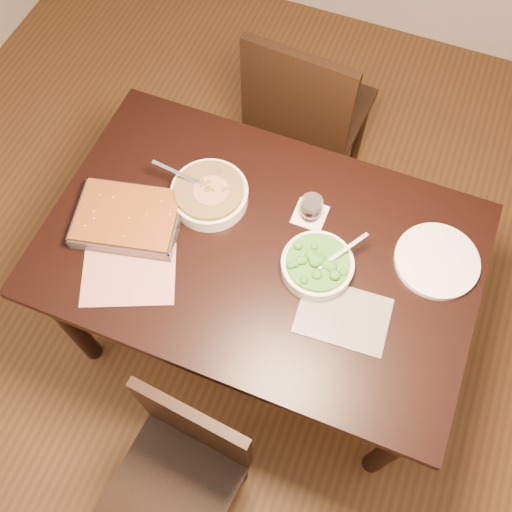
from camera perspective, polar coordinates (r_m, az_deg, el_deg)
ground at (r=2.53m, az=0.33°, el=-7.03°), size 4.00×4.00×0.00m
table at (r=1.92m, az=0.42°, el=-0.44°), size 1.40×0.90×0.75m
magazine_a at (r=1.84m, az=-12.60°, el=-1.85°), size 0.35×0.31×0.01m
magazine_b at (r=1.76m, az=8.72°, el=-5.90°), size 0.29×0.21×0.00m
coaster at (r=1.91m, az=5.41°, el=4.14°), size 0.11×0.11×0.00m
stew_bowl at (r=1.91m, az=-4.67°, el=6.22°), size 0.29×0.26×0.10m
broccoli_bowl at (r=1.79m, az=6.15°, el=-0.90°), size 0.23×0.24×0.09m
baking_dish at (r=1.90m, az=-12.69°, el=3.66°), size 0.38×0.31×0.06m
wine_tumbler at (r=1.87m, az=5.53°, el=4.83°), size 0.07×0.07×0.08m
dinner_plate at (r=1.90m, az=17.64°, el=-0.45°), size 0.27×0.27×0.02m
chair_near at (r=1.96m, az=-7.22°, el=-19.81°), size 0.41×0.41×0.81m
chair_far at (r=2.45m, az=4.90°, el=14.02°), size 0.48×0.48×0.95m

